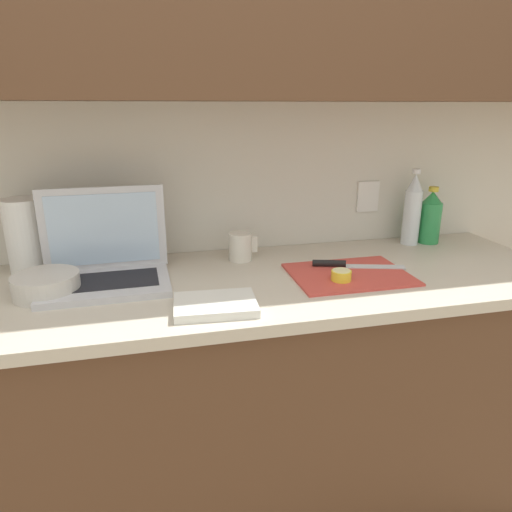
{
  "coord_description": "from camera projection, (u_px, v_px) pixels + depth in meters",
  "views": [
    {
      "loc": [
        -0.18,
        -1.31,
        1.41
      ],
      "look_at": [
        0.13,
        -0.01,
        0.96
      ],
      "focal_mm": 32.0,
      "sensor_mm": 36.0,
      "label": 1
    }
  ],
  "objects": [
    {
      "name": "knife",
      "position": [
        342.0,
        264.0,
        1.53
      ],
      "size": [
        0.3,
        0.11,
        0.02
      ],
      "rotation": [
        0.0,
        0.0,
        -0.28
      ],
      "color": "silver",
      "rests_on": "cutting_board"
    },
    {
      "name": "dish_towel",
      "position": [
        215.0,
        305.0,
        1.22
      ],
      "size": [
        0.23,
        0.17,
        0.02
      ],
      "primitive_type": "cube",
      "rotation": [
        0.0,
        0.0,
        -0.07
      ],
      "color": "silver",
      "rests_on": "counter_unit"
    },
    {
      "name": "bowl_white",
      "position": [
        46.0,
        285.0,
        1.31
      ],
      "size": [
        0.19,
        0.19,
        0.06
      ],
      "color": "beige",
      "rests_on": "counter_unit"
    },
    {
      "name": "paper_towel_roll",
      "position": [
        27.0,
        236.0,
        1.47
      ],
      "size": [
        0.13,
        0.13,
        0.24
      ],
      "color": "white",
      "rests_on": "counter_unit"
    },
    {
      "name": "bottle_oil_tall",
      "position": [
        430.0,
        218.0,
        1.8
      ],
      "size": [
        0.08,
        0.08,
        0.22
      ],
      "color": "#2D934C",
      "rests_on": "counter_unit"
    },
    {
      "name": "lemon_half_cut",
      "position": [
        341.0,
        275.0,
        1.4
      ],
      "size": [
        0.06,
        0.06,
        0.03
      ],
      "color": "yellow",
      "rests_on": "cutting_board"
    },
    {
      "name": "laptop",
      "position": [
        106.0,
        261.0,
        1.41
      ],
      "size": [
        0.38,
        0.28,
        0.28
      ],
      "rotation": [
        0.0,
        0.0,
        0.03
      ],
      "color": "silver",
      "rests_on": "counter_unit"
    },
    {
      "name": "measuring_cup",
      "position": [
        241.0,
        247.0,
        1.6
      ],
      "size": [
        0.1,
        0.08,
        0.1
      ],
      "color": "silver",
      "rests_on": "counter_unit"
    },
    {
      "name": "counter_unit",
      "position": [
        213.0,
        401.0,
        1.55
      ],
      "size": [
        2.32,
        0.65,
        0.88
      ],
      "color": "brown",
      "rests_on": "ground_plane"
    },
    {
      "name": "bottle_green_soda",
      "position": [
        412.0,
        210.0,
        1.77
      ],
      "size": [
        0.07,
        0.07,
        0.29
      ],
      "color": "silver",
      "rests_on": "counter_unit"
    },
    {
      "name": "ground_plane",
      "position": [
        221.0,
        504.0,
        1.69
      ],
      "size": [
        12.0,
        12.0,
        0.0
      ],
      "primitive_type": "plane",
      "color": "#847056",
      "rests_on": "ground"
    },
    {
      "name": "wall_back",
      "position": [
        197.0,
        55.0,
        1.44
      ],
      "size": [
        5.2,
        0.38,
        2.6
      ],
      "color": "silver",
      "rests_on": "ground_plane"
    },
    {
      "name": "cutting_board",
      "position": [
        349.0,
        274.0,
        1.47
      ],
      "size": [
        0.37,
        0.28,
        0.01
      ],
      "primitive_type": "cube",
      "color": "#D1473D",
      "rests_on": "counter_unit"
    }
  ]
}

